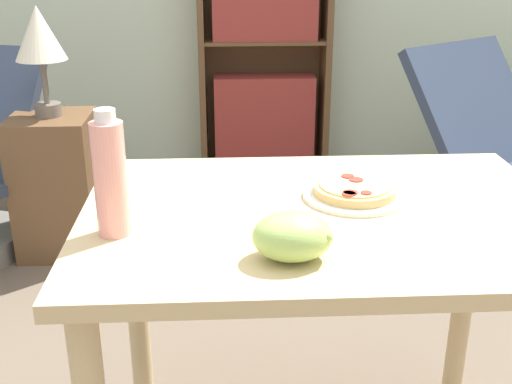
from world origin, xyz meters
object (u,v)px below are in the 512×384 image
side_table (57,185)px  table_lamp (39,38)px  drink_bottle (110,177)px  bookshelf (264,52)px  lounge_chair_far (497,180)px  grape_bunch (294,237)px  pizza_on_plate (354,192)px

side_table → table_lamp: table_lamp is taller
drink_bottle → bookshelf: size_ratio=0.17×
lounge_chair_far → side_table: 2.01m
drink_bottle → lounge_chair_far: 2.21m
table_lamp → bookshelf: bearing=48.0°
side_table → table_lamp: size_ratio=1.38×
grape_bunch → lounge_chair_far: (1.14, 1.65, -0.53)m
bookshelf → table_lamp: (-0.99, -1.10, 0.25)m
side_table → lounge_chair_far: bearing=0.7°
grape_bunch → lounge_chair_far: 2.08m
pizza_on_plate → table_lamp: (-1.04, 1.33, 0.17)m
table_lamp → drink_bottle: bearing=-71.0°
grape_bunch → bookshelf: 2.73m
grape_bunch → side_table: bearing=118.1°
drink_bottle → side_table: bearing=109.0°
grape_bunch → table_lamp: bearing=118.1°
lounge_chair_far → table_lamp: size_ratio=2.21×
drink_bottle → lounge_chair_far: drink_bottle is taller
lounge_chair_far → drink_bottle: bearing=-168.4°
lounge_chair_far → bookshelf: 1.54m
grape_bunch → side_table: size_ratio=0.24×
drink_bottle → table_lamp: table_lamp is taller
bookshelf → side_table: 1.53m
lounge_chair_far → grape_bunch: bearing=-158.6°
grape_bunch → drink_bottle: (-0.35, 0.13, 0.08)m
pizza_on_plate → lounge_chair_far: 1.74m
pizza_on_plate → lounge_chair_far: bearing=54.6°
drink_bottle → side_table: 1.69m
side_table → table_lamp: bearing=0.0°
pizza_on_plate → lounge_chair_far: size_ratio=0.24×
drink_bottle → bookshelf: (0.47, 2.60, -0.19)m
pizza_on_plate → table_lamp: table_lamp is taller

